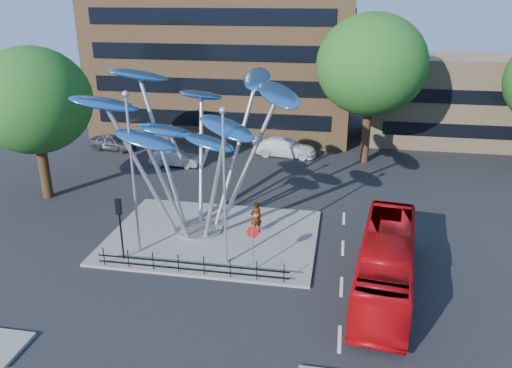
% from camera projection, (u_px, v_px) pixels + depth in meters
% --- Properties ---
extents(ground, '(120.00, 120.00, 0.00)m').
position_uv_depth(ground, '(201.00, 296.00, 23.55)').
color(ground, black).
rests_on(ground, ground).
extents(traffic_island, '(12.00, 9.00, 0.15)m').
position_uv_depth(traffic_island, '(213.00, 236.00, 29.20)').
color(traffic_island, slate).
rests_on(traffic_island, ground).
extents(low_building_near, '(15.00, 8.00, 8.00)m').
position_uv_depth(low_building_near, '(451.00, 99.00, 47.04)').
color(low_building_near, tan).
rests_on(low_building_near, ground).
extents(tree_right, '(8.80, 8.80, 12.11)m').
position_uv_depth(tree_right, '(372.00, 65.00, 39.56)').
color(tree_right, black).
rests_on(tree_right, ground).
extents(tree_left, '(7.60, 7.60, 10.32)m').
position_uv_depth(tree_left, '(33.00, 101.00, 32.61)').
color(tree_left, black).
rests_on(tree_left, ground).
extents(leaf_sculpture, '(12.72, 9.54, 9.51)m').
position_uv_depth(leaf_sculpture, '(194.00, 119.00, 27.57)').
color(leaf_sculpture, '#9EA0A5').
rests_on(leaf_sculpture, traffic_island).
extents(street_lamp_left, '(0.36, 0.36, 8.80)m').
position_uv_depth(street_lamp_left, '(132.00, 160.00, 25.59)').
color(street_lamp_left, '#9EA0A5').
rests_on(street_lamp_left, traffic_island).
extents(street_lamp_right, '(0.36, 0.36, 8.30)m').
position_uv_depth(street_lamp_right, '(224.00, 174.00, 24.40)').
color(street_lamp_right, '#9EA0A5').
rests_on(street_lamp_right, traffic_island).
extents(traffic_light_island, '(0.28, 0.18, 3.42)m').
position_uv_depth(traffic_light_island, '(119.00, 216.00, 25.73)').
color(traffic_light_island, black).
rests_on(traffic_light_island, traffic_island).
extents(no_entry_sign_island, '(0.60, 0.10, 2.45)m').
position_uv_depth(no_entry_sign_island, '(253.00, 241.00, 24.88)').
color(no_entry_sign_island, '#9EA0A5').
rests_on(no_entry_sign_island, traffic_island).
extents(pedestrian_railing_front, '(10.00, 0.06, 1.00)m').
position_uv_depth(pedestrian_railing_front, '(191.00, 266.00, 25.08)').
color(pedestrian_railing_front, black).
rests_on(pedestrian_railing_front, traffic_island).
extents(red_bus, '(3.61, 10.41, 2.84)m').
position_uv_depth(red_bus, '(386.00, 263.00, 23.67)').
color(red_bus, '#B6080C').
rests_on(red_bus, ground).
extents(pedestrian, '(0.85, 0.77, 1.95)m').
position_uv_depth(pedestrian, '(256.00, 218.00, 29.14)').
color(pedestrian, gray).
rests_on(pedestrian, traffic_island).
extents(parked_car_left, '(4.41, 2.30, 1.43)m').
position_uv_depth(parked_car_left, '(113.00, 142.00, 45.28)').
color(parked_car_left, '#3B3C42').
rests_on(parked_car_left, ground).
extents(parked_car_mid, '(4.16, 1.50, 1.36)m').
position_uv_depth(parked_car_mid, '(175.00, 158.00, 41.06)').
color(parked_car_mid, '#A5A7AC').
rests_on(parked_car_mid, ground).
extents(parked_car_right, '(5.62, 2.71, 1.58)m').
position_uv_depth(parked_car_right, '(285.00, 147.00, 43.58)').
color(parked_car_right, white).
rests_on(parked_car_right, ground).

